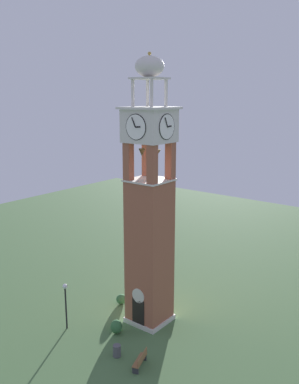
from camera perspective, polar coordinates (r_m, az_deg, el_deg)
The scene contains 7 objects.
ground at distance 32.96m, azimuth 0.00°, elevation -17.19°, with size 80.00×80.00×0.00m, color #476B3D.
clock_tower at distance 29.73m, azimuth -0.00°, elevation -3.64°, with size 3.24×3.24×19.44m.
park_bench at distance 28.02m, azimuth -1.25°, elevation -22.08°, with size 0.93×1.66×0.95m.
lamp_post at distance 31.39m, azimuth -11.47°, elevation -14.00°, with size 0.36×0.36×3.51m.
trash_bin at distance 29.04m, azimuth -4.50°, elevation -20.91°, with size 0.52×0.52×0.80m, color #4C4C51.
shrub_near_entry at distance 31.29m, azimuth -4.58°, elevation -17.96°, with size 0.84×0.84×1.00m, color #336638.
shrub_left_of_tower at distance 35.14m, azimuth -3.87°, elevation -14.46°, with size 0.86×0.86×0.78m, color #336638.
Camera 1 is at (17.54, -22.43, 16.60)m, focal length 38.83 mm.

